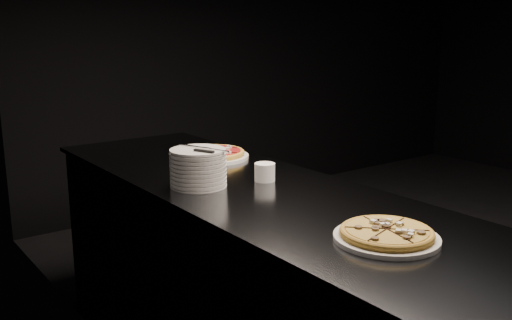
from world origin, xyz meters
TOP-DOWN VIEW (x-y plane):
  - wall_left at (-2.50, 0.00)m, footprint 0.02×5.00m
  - wall_back at (0.00, 2.50)m, footprint 5.00×0.02m
  - counter at (-2.13, 0.00)m, footprint 0.74×2.44m
  - pizza_mushroom at (-2.16, -0.71)m, footprint 0.34×0.34m
  - pizza_tomato at (-1.99, 0.52)m, footprint 0.35×0.35m
  - plate_stack at (-2.30, 0.14)m, footprint 0.22×0.22m
  - cutlery at (-2.29, 0.12)m, footprint 0.08×0.24m
  - ramekin at (-2.04, 0.04)m, footprint 0.08×0.08m

SIDE VIEW (x-z plane):
  - counter at x=-2.13m, z-range 0.00..0.92m
  - pizza_mushroom at x=-2.16m, z-range 0.92..0.96m
  - pizza_tomato at x=-1.99m, z-range 0.92..0.96m
  - ramekin at x=-2.04m, z-range 0.92..1.00m
  - plate_stack at x=-2.30m, z-range 0.92..1.07m
  - cutlery at x=-2.29m, z-range 1.07..1.08m
  - wall_left at x=-2.50m, z-range 0.00..2.80m
  - wall_back at x=0.00m, z-range 0.00..2.80m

